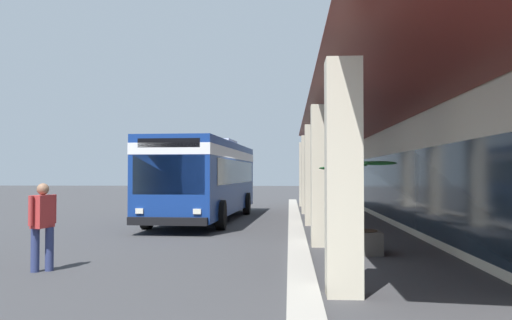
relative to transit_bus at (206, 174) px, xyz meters
name	(u,v)px	position (x,y,z in m)	size (l,w,h in m)	color
ground	(425,226)	(1.78, 8.30, -1.85)	(120.00, 120.00, 0.00)	#38383A
curb_strip	(295,223)	(1.93, 3.60, -1.79)	(33.39, 0.50, 0.12)	#9E998E
transit_bus	(206,174)	(0.00, 0.00, 0.00)	(11.32, 3.17, 3.34)	navy
pedestrian	(43,222)	(11.38, -1.38, -0.89)	(0.66, 0.38, 1.70)	navy
potted_palm	(360,232)	(8.66, 5.06, -1.34)	(1.69, 1.88, 2.23)	#4C4742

